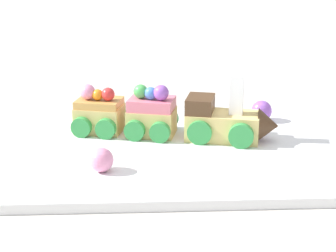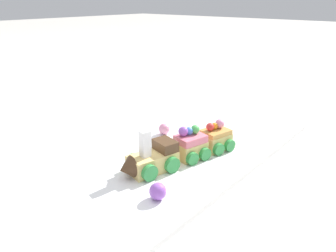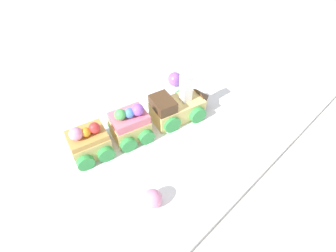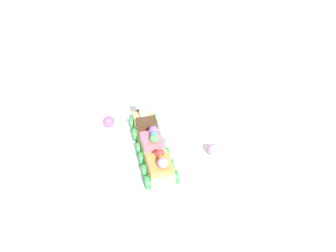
{
  "view_description": "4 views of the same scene",
  "coord_description": "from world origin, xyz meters",
  "px_view_note": "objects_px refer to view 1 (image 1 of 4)",
  "views": [
    {
      "loc": [
        -0.04,
        -0.7,
        0.27
      ],
      "look_at": [
        -0.0,
        -0.0,
        0.04
      ],
      "focal_mm": 60.0,
      "sensor_mm": 36.0,
      "label": 1
    },
    {
      "loc": [
        0.5,
        0.43,
        0.34
      ],
      "look_at": [
        -0.02,
        -0.01,
        0.07
      ],
      "focal_mm": 35.0,
      "sensor_mm": 36.0,
      "label": 2
    },
    {
      "loc": [
        -0.2,
        -0.24,
        0.37
      ],
      "look_at": [
        0.03,
        0.0,
        0.03
      ],
      "focal_mm": 28.0,
      "sensor_mm": 36.0,
      "label": 3
    },
    {
      "loc": [
        -0.45,
        0.23,
        0.43
      ],
      "look_at": [
        -0.01,
        -0.01,
        0.07
      ],
      "focal_mm": 28.0,
      "sensor_mm": 36.0,
      "label": 4
    }
  ],
  "objects_px": {
    "cake_car_caramel": "(99,114)",
    "gumball_pink": "(101,160)",
    "gumball_purple": "(262,111)",
    "cake_car_strawberry": "(152,115)",
    "cake_train_locomotive": "(229,122)"
  },
  "relations": [
    {
      "from": "gumball_purple",
      "to": "gumball_pink",
      "type": "xyz_separation_m",
      "value": [
        -0.23,
        -0.18,
        -0.0
      ]
    },
    {
      "from": "cake_car_caramel",
      "to": "gumball_pink",
      "type": "relative_size",
      "value": 2.82
    },
    {
      "from": "cake_car_strawberry",
      "to": "cake_car_caramel",
      "type": "relative_size",
      "value": 1.0
    },
    {
      "from": "gumball_pink",
      "to": "cake_car_strawberry",
      "type": "bearing_deg",
      "value": 64.37
    },
    {
      "from": "cake_car_strawberry",
      "to": "gumball_pink",
      "type": "distance_m",
      "value": 0.14
    },
    {
      "from": "cake_car_caramel",
      "to": "gumball_purple",
      "type": "relative_size",
      "value": 2.65
    },
    {
      "from": "gumball_purple",
      "to": "gumball_pink",
      "type": "relative_size",
      "value": 1.07
    },
    {
      "from": "cake_train_locomotive",
      "to": "cake_car_strawberry",
      "type": "bearing_deg",
      "value": -179.7
    },
    {
      "from": "cake_car_caramel",
      "to": "gumball_purple",
      "type": "height_order",
      "value": "cake_car_caramel"
    },
    {
      "from": "cake_car_caramel",
      "to": "gumball_pink",
      "type": "bearing_deg",
      "value": -71.75
    },
    {
      "from": "cake_car_strawberry",
      "to": "cake_train_locomotive",
      "type": "bearing_deg",
      "value": 0.3
    },
    {
      "from": "cake_train_locomotive",
      "to": "gumball_pink",
      "type": "distance_m",
      "value": 0.2
    },
    {
      "from": "cake_car_caramel",
      "to": "gumball_pink",
      "type": "xyz_separation_m",
      "value": [
        0.01,
        -0.15,
        -0.01
      ]
    },
    {
      "from": "gumball_purple",
      "to": "cake_car_caramel",
      "type": "bearing_deg",
      "value": -171.33
    },
    {
      "from": "cake_car_caramel",
      "to": "cake_train_locomotive",
      "type": "bearing_deg",
      "value": 0.14
    }
  ]
}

